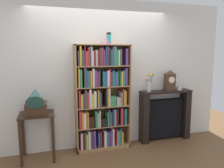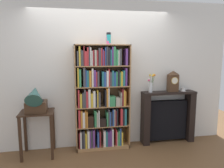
{
  "view_description": "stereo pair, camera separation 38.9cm",
  "coord_description": "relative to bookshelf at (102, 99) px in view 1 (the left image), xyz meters",
  "views": [
    {
      "loc": [
        -0.93,
        -3.57,
        1.78
      ],
      "look_at": [
        0.17,
        0.12,
        1.19
      ],
      "focal_mm": 34.75,
      "sensor_mm": 36.0,
      "label": 1
    },
    {
      "loc": [
        -0.55,
        -3.66,
        1.78
      ],
      "look_at": [
        0.17,
        0.12,
        1.19
      ],
      "focal_mm": 34.75,
      "sensor_mm": 36.0,
      "label": 2
    }
  ],
  "objects": [
    {
      "name": "teacup_with_saucer",
      "position": [
        1.6,
        0.02,
        0.11
      ],
      "size": [
        0.12,
        0.12,
        0.06
      ],
      "color": "white",
      "rests_on": "fireplace_mantel"
    },
    {
      "name": "fireplace_mantel",
      "position": [
        1.31,
        0.04,
        -0.43
      ],
      "size": [
        1.04,
        0.25,
        1.01
      ],
      "color": "black",
      "rests_on": "ground"
    },
    {
      "name": "ground_plane",
      "position": [
        0.02,
        -0.11,
        -0.94
      ],
      "size": [
        7.82,
        6.4,
        0.02
      ],
      "primitive_type": "cube",
      "color": "brown"
    },
    {
      "name": "mantel_clock",
      "position": [
        1.38,
        0.02,
        0.28
      ],
      "size": [
        0.19,
        0.15,
        0.4
      ],
      "color": "#472D1C",
      "rests_on": "fireplace_mantel"
    },
    {
      "name": "gramophone",
      "position": [
        -1.11,
        -0.15,
        0.07
      ],
      "size": [
        0.33,
        0.48,
        0.52
      ],
      "color": "#472D1C",
      "rests_on": "side_table_left"
    },
    {
      "name": "side_table_left",
      "position": [
        -1.11,
        -0.08,
        -0.36
      ],
      "size": [
        0.55,
        0.46,
        0.77
      ],
      "color": "#382316",
      "rests_on": "ground"
    },
    {
      "name": "bookshelf",
      "position": [
        0.0,
        0.0,
        0.0
      ],
      "size": [
        0.97,
        0.28,
        1.89
      ],
      "color": "#A87A4C",
      "rests_on": "ground"
    },
    {
      "name": "wall_back",
      "position": [
        0.1,
        0.19,
        0.42
      ],
      "size": [
        4.82,
        0.08,
        2.69
      ],
      "primitive_type": "cube",
      "color": "silver",
      "rests_on": "ground"
    },
    {
      "name": "flower_vase",
      "position": [
        0.94,
        0.02,
        0.24
      ],
      "size": [
        0.15,
        0.14,
        0.35
      ],
      "color": "silver",
      "rests_on": "fireplace_mantel"
    },
    {
      "name": "cup_stack",
      "position": [
        0.13,
        -0.01,
        1.07
      ],
      "size": [
        0.08,
        0.08,
        0.2
      ],
      "color": "pink",
      "rests_on": "bookshelf"
    }
  ]
}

